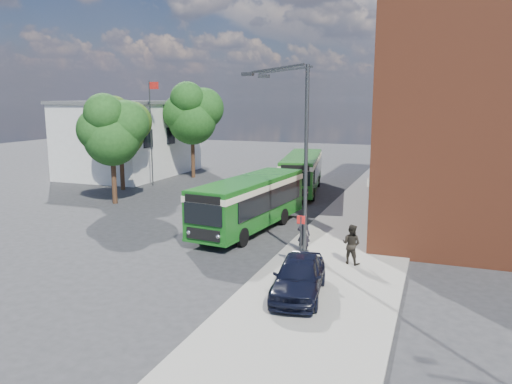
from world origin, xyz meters
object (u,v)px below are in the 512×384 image
at_px(street_lamp, 298,157).
at_px(bus_front, 250,199).
at_px(parked_car, 299,276).
at_px(bus_rear, 302,170).

height_order(street_lamp, bus_front, street_lamp).
distance_m(street_lamp, bus_front, 6.06).
height_order(bus_front, parked_car, bus_front).
bearing_deg(street_lamp, parked_car, -73.73).
height_order(bus_rear, parked_car, bus_rear).
bearing_deg(bus_rear, parked_car, -75.15).
distance_m(street_lamp, parked_car, 6.60).
relative_size(street_lamp, bus_front, 0.89).
xyz_separation_m(bus_front, bus_rear, (-0.40, 12.86, 0.00)).
height_order(bus_front, bus_rear, same).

